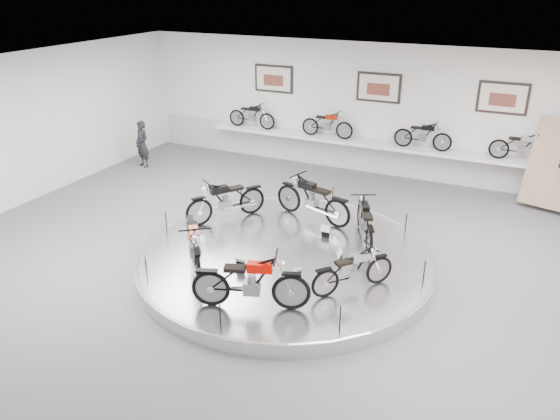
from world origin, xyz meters
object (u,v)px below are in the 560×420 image
at_px(display_platform, 285,259).
at_px(bike_a, 365,222).
at_px(bike_c, 226,200).
at_px(bike_f, 353,270).
at_px(visitor, 142,144).
at_px(bike_b, 313,199).
at_px(bike_d, 194,243).
at_px(bike_e, 251,282).
at_px(shelf, 372,144).

xyz_separation_m(display_platform, bike_a, (1.36, 1.26, 0.64)).
bearing_deg(bike_c, bike_f, 99.22).
height_order(bike_f, visitor, visitor).
height_order(display_platform, bike_a, bike_a).
bearing_deg(bike_a, bike_b, 41.86).
relative_size(display_platform, bike_a, 3.82).
bearing_deg(display_platform, bike_c, 154.44).
height_order(bike_d, bike_e, bike_d).
height_order(bike_c, bike_e, bike_e).
relative_size(bike_a, bike_f, 1.12).
xyz_separation_m(bike_c, bike_f, (3.81, -1.79, -0.08)).
height_order(display_platform, bike_c, bike_c).
relative_size(bike_c, bike_d, 0.96).
xyz_separation_m(bike_b, bike_c, (-1.89, -0.91, -0.02)).
bearing_deg(bike_b, bike_e, 111.10).
bearing_deg(bike_e, bike_d, 134.20).
xyz_separation_m(bike_b, bike_d, (-1.27, -3.22, -0.00)).
xyz_separation_m(shelf, bike_b, (-0.15, -4.51, -0.16)).
height_order(bike_c, visitor, visitor).
xyz_separation_m(shelf, bike_d, (-1.42, -7.74, -0.16)).
height_order(display_platform, bike_d, bike_d).
relative_size(shelf, bike_e, 6.05).
relative_size(bike_d, bike_f, 1.24).
bearing_deg(bike_f, display_platform, 105.56).
height_order(bike_c, bike_d, bike_d).
bearing_deg(display_platform, bike_f, -24.70).
distance_m(shelf, bike_b, 4.52).
xyz_separation_m(shelf, bike_c, (-2.04, -5.43, -0.18)).
xyz_separation_m(bike_a, visitor, (-8.34, 2.78, -0.03)).
relative_size(bike_c, bike_e, 0.97).
bearing_deg(bike_b, visitor, -2.85).
xyz_separation_m(shelf, bike_a, (1.36, -5.14, -0.21)).
distance_m(bike_a, bike_e, 3.57).
relative_size(bike_d, bike_e, 1.01).
xyz_separation_m(bike_a, bike_f, (0.41, -2.07, -0.05)).
distance_m(shelf, bike_d, 7.87).
xyz_separation_m(bike_d, bike_f, (3.19, 0.52, -0.10)).
bearing_deg(bike_b, shelf, -77.24).
xyz_separation_m(bike_d, bike_e, (1.73, -0.82, -0.01)).
bearing_deg(bike_c, visitor, -87.42).
relative_size(bike_a, bike_d, 0.91).
distance_m(bike_a, visitor, 8.80).
bearing_deg(bike_f, bike_b, 75.67).
relative_size(display_platform, bike_d, 3.48).
xyz_separation_m(bike_b, bike_e, (0.46, -4.05, -0.01)).
xyz_separation_m(bike_a, bike_c, (-3.40, -0.28, 0.03)).
xyz_separation_m(bike_a, bike_d, (-2.78, -2.59, 0.05)).
relative_size(display_platform, bike_e, 3.52).
xyz_separation_m(bike_c, bike_d, (0.62, -2.31, 0.02)).
xyz_separation_m(bike_a, bike_e, (-1.05, -3.41, 0.04)).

